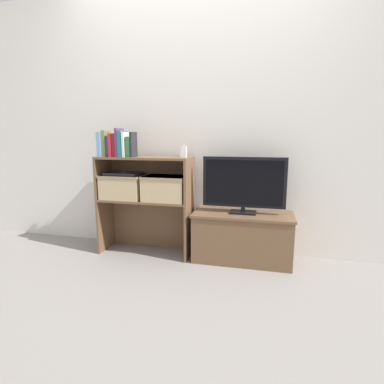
{
  "coord_description": "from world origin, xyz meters",
  "views": [
    {
      "loc": [
        0.62,
        -2.34,
        1.06
      ],
      "look_at": [
        0.0,
        0.16,
        0.59
      ],
      "focal_mm": 28.0,
      "sensor_mm": 36.0,
      "label": 1
    }
  ],
  "objects_px": {
    "tv": "(244,184)",
    "book_teal": "(123,144)",
    "book_skyblue": "(103,144)",
    "book_crimson": "(113,145)",
    "book_maroon": "(116,145)",
    "storage_basket_right": "(166,187)",
    "laptop": "(124,174)",
    "book_forest": "(130,147)",
    "tv_stand": "(242,237)",
    "storage_basket_left": "(124,185)",
    "book_navy": "(110,146)",
    "book_ivory": "(126,145)",
    "baby_monitor": "(184,152)",
    "book_olive": "(107,144)",
    "book_plum": "(120,143)",
    "book_charcoal": "(134,145)"
  },
  "relations": [
    {
      "from": "storage_basket_left",
      "to": "book_skyblue",
      "type": "bearing_deg",
      "value": -165.24
    },
    {
      "from": "book_skyblue",
      "to": "book_crimson",
      "type": "distance_m",
      "value": 0.1
    },
    {
      "from": "book_plum",
      "to": "book_charcoal",
      "type": "height_order",
      "value": "book_plum"
    },
    {
      "from": "book_navy",
      "to": "storage_basket_left",
      "type": "distance_m",
      "value": 0.37
    },
    {
      "from": "book_charcoal",
      "to": "storage_basket_right",
      "type": "relative_size",
      "value": 0.57
    },
    {
      "from": "book_skyblue",
      "to": "tv_stand",
      "type": "bearing_deg",
      "value": 3.85
    },
    {
      "from": "book_plum",
      "to": "storage_basket_right",
      "type": "xyz_separation_m",
      "value": [
        0.41,
        0.05,
        -0.39
      ]
    },
    {
      "from": "book_teal",
      "to": "book_charcoal",
      "type": "distance_m",
      "value": 0.1
    },
    {
      "from": "book_crimson",
      "to": "tv",
      "type": "bearing_deg",
      "value": 4.12
    },
    {
      "from": "book_crimson",
      "to": "book_forest",
      "type": "relative_size",
      "value": 1.16
    },
    {
      "from": "tv_stand",
      "to": "book_skyblue",
      "type": "distance_m",
      "value": 1.49
    },
    {
      "from": "baby_monitor",
      "to": "storage_basket_right",
      "type": "relative_size",
      "value": 0.33
    },
    {
      "from": "tv_stand",
      "to": "storage_basket_right",
      "type": "distance_m",
      "value": 0.8
    },
    {
      "from": "book_crimson",
      "to": "book_ivory",
      "type": "height_order",
      "value": "book_ivory"
    },
    {
      "from": "tv_stand",
      "to": "book_navy",
      "type": "xyz_separation_m",
      "value": [
        -1.18,
        -0.08,
        0.78
      ]
    },
    {
      "from": "storage_basket_left",
      "to": "storage_basket_right",
      "type": "xyz_separation_m",
      "value": [
        0.4,
        0.0,
        0.0
      ]
    },
    {
      "from": "storage_basket_left",
      "to": "laptop",
      "type": "bearing_deg",
      "value": -26.57
    },
    {
      "from": "book_skyblue",
      "to": "book_crimson",
      "type": "bearing_deg",
      "value": 0.0
    },
    {
      "from": "book_skyblue",
      "to": "baby_monitor",
      "type": "bearing_deg",
      "value": 4.68
    },
    {
      "from": "book_navy",
      "to": "book_teal",
      "type": "height_order",
      "value": "book_teal"
    },
    {
      "from": "book_forest",
      "to": "book_charcoal",
      "type": "xyz_separation_m",
      "value": [
        0.03,
        0.0,
        0.02
      ]
    },
    {
      "from": "book_teal",
      "to": "book_charcoal",
      "type": "height_order",
      "value": "book_teal"
    },
    {
      "from": "tv_stand",
      "to": "book_olive",
      "type": "relative_size",
      "value": 3.71
    },
    {
      "from": "book_navy",
      "to": "book_teal",
      "type": "relative_size",
      "value": 0.81
    },
    {
      "from": "baby_monitor",
      "to": "tv_stand",
      "type": "bearing_deg",
      "value": 2.67
    },
    {
      "from": "tv_stand",
      "to": "storage_basket_left",
      "type": "distance_m",
      "value": 1.16
    },
    {
      "from": "book_maroon",
      "to": "book_teal",
      "type": "relative_size",
      "value": 0.9
    },
    {
      "from": "book_skyblue",
      "to": "book_navy",
      "type": "xyz_separation_m",
      "value": [
        0.08,
        0.0,
        -0.02
      ]
    },
    {
      "from": "book_olive",
      "to": "book_ivory",
      "type": "height_order",
      "value": "book_olive"
    },
    {
      "from": "tv",
      "to": "book_teal",
      "type": "distance_m",
      "value": 1.11
    },
    {
      "from": "book_crimson",
      "to": "baby_monitor",
      "type": "xyz_separation_m",
      "value": [
        0.63,
        0.06,
        -0.05
      ]
    },
    {
      "from": "book_teal",
      "to": "storage_basket_left",
      "type": "height_order",
      "value": "book_teal"
    },
    {
      "from": "book_olive",
      "to": "book_plum",
      "type": "relative_size",
      "value": 0.92
    },
    {
      "from": "storage_basket_left",
      "to": "laptop",
      "type": "xyz_separation_m",
      "value": [
        0.0,
        -0.0,
        0.11
      ]
    },
    {
      "from": "book_crimson",
      "to": "book_forest",
      "type": "distance_m",
      "value": 0.17
    },
    {
      "from": "book_forest",
      "to": "storage_basket_left",
      "type": "height_order",
      "value": "book_forest"
    },
    {
      "from": "storage_basket_right",
      "to": "laptop",
      "type": "height_order",
      "value": "laptop"
    },
    {
      "from": "storage_basket_left",
      "to": "storage_basket_right",
      "type": "distance_m",
      "value": 0.4
    },
    {
      "from": "tv_stand",
      "to": "tv",
      "type": "relative_size",
      "value": 1.22
    },
    {
      "from": "storage_basket_right",
      "to": "tv",
      "type": "bearing_deg",
      "value": 3.17
    },
    {
      "from": "book_navy",
      "to": "book_crimson",
      "type": "height_order",
      "value": "book_crimson"
    },
    {
      "from": "tv_stand",
      "to": "book_crimson",
      "type": "distance_m",
      "value": 1.4
    },
    {
      "from": "tv",
      "to": "book_maroon",
      "type": "distance_m",
      "value": 1.17
    },
    {
      "from": "tv_stand",
      "to": "tv",
      "type": "xyz_separation_m",
      "value": [
        0.0,
        -0.0,
        0.47
      ]
    },
    {
      "from": "book_olive",
      "to": "book_charcoal",
      "type": "xyz_separation_m",
      "value": [
        0.26,
        0.0,
        -0.01
      ]
    },
    {
      "from": "tv",
      "to": "book_ivory",
      "type": "bearing_deg",
      "value": -175.37
    },
    {
      "from": "book_maroon",
      "to": "storage_basket_right",
      "type": "height_order",
      "value": "book_maroon"
    },
    {
      "from": "book_olive",
      "to": "book_charcoal",
      "type": "distance_m",
      "value": 0.26
    },
    {
      "from": "storage_basket_right",
      "to": "book_plum",
      "type": "bearing_deg",
      "value": -173.68
    },
    {
      "from": "storage_basket_left",
      "to": "book_navy",
      "type": "bearing_deg",
      "value": -154.92
    }
  ]
}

